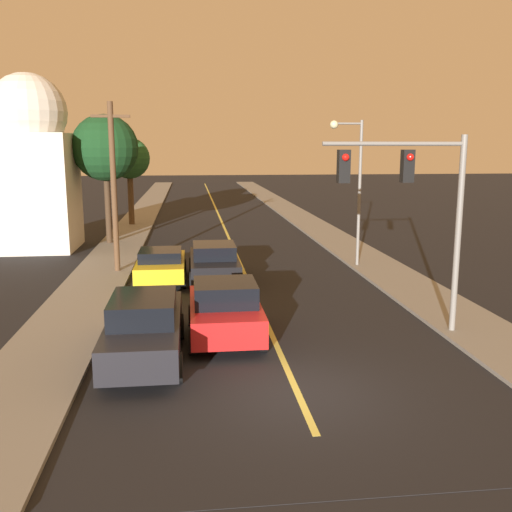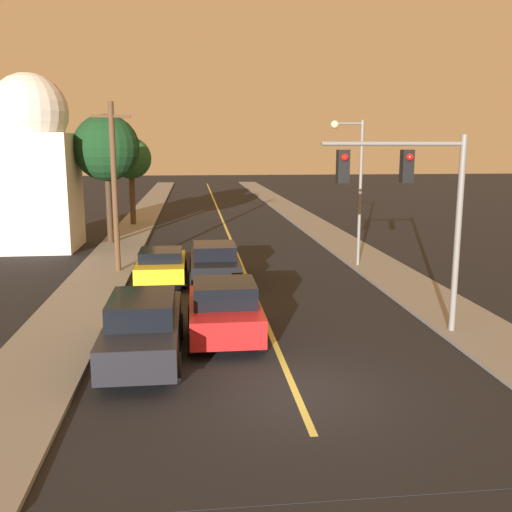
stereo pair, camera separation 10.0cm
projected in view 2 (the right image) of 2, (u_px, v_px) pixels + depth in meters
ground_plane at (295, 393)px, 12.79m from camera, size 200.00×200.00×0.00m
road_surface at (219, 212)px, 47.92m from camera, size 9.80×80.00×0.01m
sidewalk_left at (145, 213)px, 47.24m from camera, size 2.50×80.00×0.12m
sidewalk_right at (291, 211)px, 48.58m from camera, size 2.50×80.00×0.12m
car_near_lane_front at (224, 310)px, 16.27m from camera, size 2.09×4.03×1.70m
car_near_lane_second at (214, 262)px, 23.22m from camera, size 2.03×4.59×1.58m
car_outer_lane_front at (143, 327)px, 14.60m from camera, size 1.94×5.08×1.74m
car_outer_lane_second at (161, 264)px, 23.21m from camera, size 2.03×4.07×1.35m
traffic_signal_mast at (415, 194)px, 15.88m from camera, size 4.11×0.42×5.64m
streetlamp_right at (353, 173)px, 25.24m from camera, size 1.49×0.36×6.46m
utility_pole_left at (114, 184)px, 24.19m from camera, size 1.60×0.24×7.16m
tree_left_near at (106, 148)px, 31.15m from camera, size 3.61×3.61×7.06m
tree_left_far at (131, 159)px, 38.96m from camera, size 2.80×2.80×5.94m
domed_building_left at (33, 164)px, 29.94m from camera, size 4.21×4.21×9.17m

